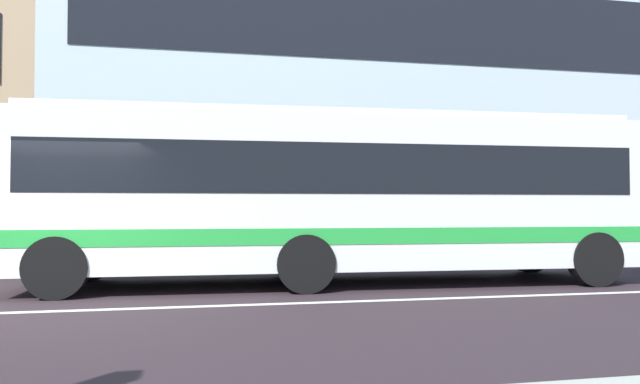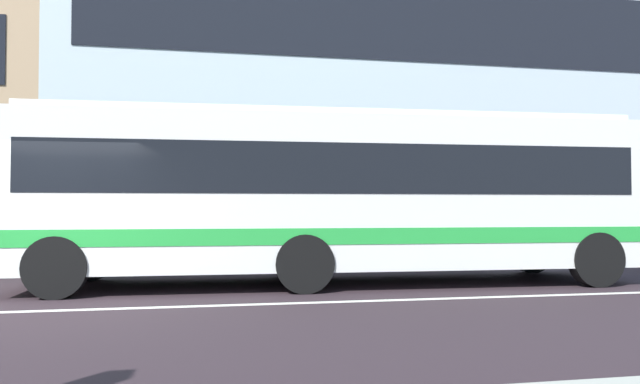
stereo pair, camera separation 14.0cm
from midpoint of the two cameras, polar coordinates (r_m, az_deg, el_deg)
name	(u,v)px [view 1 (the left image)]	position (r m, az deg, el deg)	size (l,w,h in m)	color
ground_plane	(36,312)	(9.12, -26.58, -10.54)	(160.00, 160.00, 0.00)	#2F2329
lane_centre_line	(36,312)	(9.12, -26.58, -10.51)	(60.00, 0.16, 0.01)	silver
hedge_row_far	(93,251)	(14.51, -21.76, -5.40)	(19.09, 1.10, 0.90)	#204A24
apartment_block_right	(365,80)	(24.41, 4.34, 10.96)	(23.16, 8.40, 13.48)	silver
transit_bus	(333,191)	(11.09, 0.98, 0.07)	(11.48, 2.99, 3.20)	white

